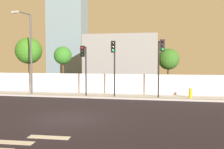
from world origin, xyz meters
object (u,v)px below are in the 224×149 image
Objects in this scene: roadside_tree_leftmost at (29,51)px; roadside_tree_midright at (169,59)px; fire_hydrant at (190,93)px; roadside_tree_midleft at (63,56)px; traffic_light_left at (84,60)px; street_lamp_curbside at (29,47)px; traffic_light_center at (114,57)px; traffic_light_right at (161,56)px.

roadside_tree_leftmost is 1.29× the size of roadside_tree_midright.
fire_hydrant is 12.87m from roadside_tree_midleft.
street_lamp_curbside is (-5.31, 0.59, 1.14)m from traffic_light_left.
roadside_tree_leftmost is at bearing 169.56° from fire_hydrant.
traffic_light_center is at bearing -5.63° from street_lamp_curbside.
street_lamp_curbside is at bearing -120.22° from roadside_tree_midleft.
roadside_tree_midleft is at bearing 59.78° from street_lamp_curbside.
roadside_tree_leftmost is (-9.75, 4.03, 0.69)m from traffic_light_center.
roadside_tree_midleft reaches higher than roadside_tree_midright.
roadside_tree_midleft is (-5.98, 4.03, 0.15)m from traffic_light_center.
roadside_tree_leftmost reaches higher than traffic_light_right.
roadside_tree_midleft is at bearing 180.00° from roadside_tree_midright.
traffic_light_left is 6.29m from traffic_light_right.
traffic_light_center is 0.63× the size of street_lamp_curbside.
street_lamp_curbside reaches higher than traffic_light_right.
traffic_light_left is at bearing -151.60° from roadside_tree_midright.
roadside_tree_leftmost reaches higher than fire_hydrant.
street_lamp_curbside reaches higher than roadside_tree_midright.
roadside_tree_leftmost is (-13.46, 3.99, 0.65)m from traffic_light_right.
roadside_tree_midright is at bearing 41.65° from traffic_light_center.
fire_hydrant is at bearing 23.35° from traffic_light_right.
traffic_light_left is 0.76× the size of roadside_tree_leftmost.
roadside_tree_midleft is 1.07× the size of roadside_tree_midright.
roadside_tree_leftmost is 1.21× the size of roadside_tree_midleft.
traffic_light_right is (3.71, 0.04, 0.04)m from traffic_light_center.
traffic_light_right reaches higher than roadside_tree_midright.
traffic_light_center is 7.21m from roadside_tree_midleft.
traffic_light_right is 0.83× the size of roadside_tree_leftmost.
roadside_tree_midright is (4.53, 4.03, -0.21)m from traffic_light_center.
street_lamp_curbside is 3.75m from roadside_tree_leftmost.
roadside_tree_midleft is at bearing 157.64° from traffic_light_right.
traffic_light_center is 7.97m from street_lamp_curbside.
roadside_tree_midleft is at bearing 131.71° from traffic_light_left.
roadside_tree_leftmost is 3.80m from roadside_tree_midleft.
traffic_light_right is at bearing -156.65° from fire_hydrant.
street_lamp_curbside is 1.56× the size of roadside_tree_midleft.
roadside_tree_midright is (10.51, -0.00, -0.37)m from roadside_tree_midleft.
street_lamp_curbside is at bearing -60.04° from roadside_tree_leftmost.
roadside_tree_midright is at bearing 14.68° from street_lamp_curbside.
fire_hydrant is (6.16, 1.09, -2.92)m from traffic_light_center.
traffic_light_center is 10.57m from roadside_tree_leftmost.
roadside_tree_midleft is at bearing 0.00° from roadside_tree_leftmost.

